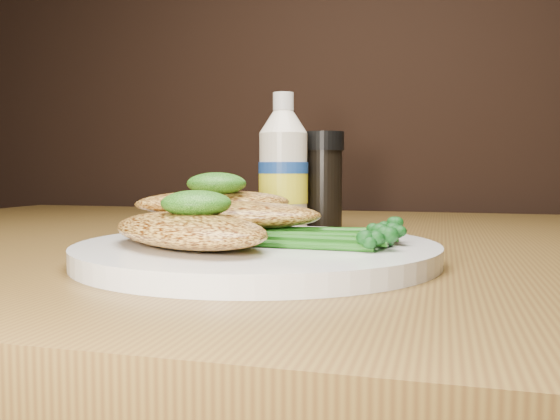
# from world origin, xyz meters

# --- Properties ---
(plate) EXTENTS (0.28, 0.28, 0.01)m
(plate) POSITION_xyz_m (0.02, 0.88, 0.76)
(plate) COLOR white
(plate) RESTS_ON dining_table
(chicken_front) EXTENTS (0.18, 0.16, 0.03)m
(chicken_front) POSITION_xyz_m (-0.02, 0.85, 0.78)
(chicken_front) COLOR gold
(chicken_front) RESTS_ON plate
(chicken_mid) EXTENTS (0.15, 0.08, 0.02)m
(chicken_mid) POSITION_xyz_m (0.00, 0.90, 0.78)
(chicken_mid) COLOR gold
(chicken_mid) RESTS_ON plate
(chicken_back) EXTENTS (0.15, 0.14, 0.02)m
(chicken_back) POSITION_xyz_m (-0.03, 0.93, 0.79)
(chicken_back) COLOR gold
(chicken_back) RESTS_ON plate
(pesto_front) EXTENTS (0.06, 0.06, 0.02)m
(pesto_front) POSITION_xyz_m (-0.01, 0.85, 0.80)
(pesto_front) COLOR #0B3307
(pesto_front) RESTS_ON chicken_front
(pesto_back) EXTENTS (0.06, 0.06, 0.02)m
(pesto_back) POSITION_xyz_m (-0.02, 0.92, 0.81)
(pesto_back) COLOR #0B3307
(pesto_back) RESTS_ON chicken_back
(broccolini_bundle) EXTENTS (0.15, 0.13, 0.02)m
(broccolini_bundle) POSITION_xyz_m (0.07, 0.89, 0.77)
(broccolini_bundle) COLOR #1B5813
(broccolini_bundle) RESTS_ON plate
(mayo_bottle) EXTENTS (0.07, 0.07, 0.15)m
(mayo_bottle) POSITION_xyz_m (-0.01, 1.08, 0.83)
(mayo_bottle) COLOR #EEE2C9
(mayo_bottle) RESTS_ON dining_table
(pepper_grinder) EXTENTS (0.05, 0.05, 0.11)m
(pepper_grinder) POSITION_xyz_m (0.03, 1.12, 0.81)
(pepper_grinder) COLOR black
(pepper_grinder) RESTS_ON dining_table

